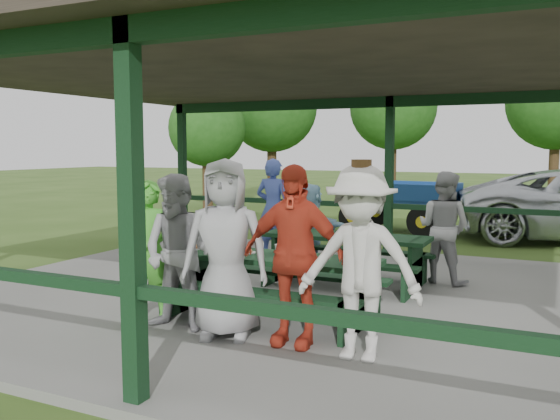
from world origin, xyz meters
The scene contains 19 objects.
ground centered at (0.00, 0.00, 0.00)m, with size 90.00×90.00×0.00m, color #304C17.
concrete_slab centered at (0.00, 0.00, 0.05)m, with size 10.00×8.00×0.10m, color slate.
pavilion_structure centered at (0.00, 0.00, 3.17)m, with size 10.60×8.60×3.24m.
picnic_table_near centered at (-0.06, -1.20, 0.57)m, with size 2.59×1.39×0.75m.
picnic_table_far centered at (0.17, 0.80, 0.57)m, with size 2.42×1.39×0.75m.
table_setting centered at (-0.32, -1.16, 0.89)m, with size 2.33×0.45×0.10m.
contestant_green centered at (-1.27, -1.97, 0.93)m, with size 0.60×0.40×1.66m, color green.
contestant_grey_left centered at (-0.77, -2.11, 0.97)m, with size 0.85×0.66×1.74m, color gray.
contestant_grey_mid centered at (-0.18, -2.08, 1.06)m, with size 0.94×0.61×1.91m, color #97979A.
contestant_red centered at (0.57, -1.99, 1.03)m, with size 1.09×0.45×1.86m, color red.
contestant_white_fedora centered at (1.32, -2.12, 1.03)m, with size 1.23×0.74×1.92m.
spectator_lblue centered at (-0.69, 1.52, 0.82)m, with size 1.34×0.43×1.45m, color #85B4CE.
spectator_blue centered at (-1.74, 2.25, 1.02)m, with size 0.67×0.44×1.83m, color #3C4E9D.
spectator_grey centered at (1.45, 1.55, 0.94)m, with size 0.82×0.64×1.68m, color #959598.
farm_trailer centered at (-0.71, 7.42, 0.67)m, with size 3.90×1.98×1.35m.
tree_far_left centered at (-7.08, 13.03, 3.68)m, with size 3.48×3.48×5.44m.
tree_left centered at (-3.50, 17.29, 3.83)m, with size 3.63×3.63×5.66m.
tree_mid centered at (2.73, 17.00, 3.84)m, with size 3.64×3.64×5.68m.
tree_edge_left centered at (-8.06, 9.98, 2.78)m, with size 2.64×2.64×4.13m.
Camera 1 is at (3.01, -7.44, 2.12)m, focal length 38.00 mm.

